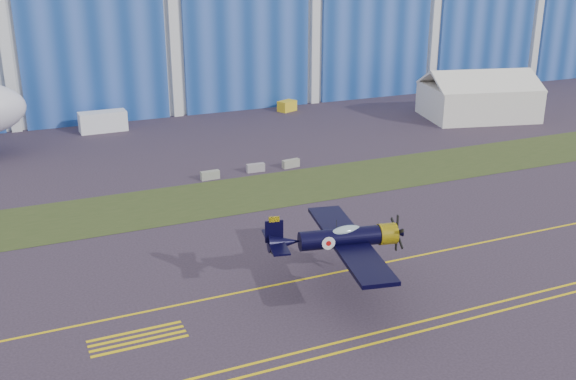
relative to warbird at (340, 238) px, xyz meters
name	(u,v)px	position (x,y,z in m)	size (l,w,h in m)	color
ground	(335,242)	(3.49, 7.37, -3.96)	(260.00, 260.00, 0.00)	#372C3C
grass_median	(270,190)	(3.49, 21.37, -3.94)	(260.00, 10.00, 0.02)	#475128
hangar	(138,0)	(3.49, 79.16, 11.00)	(220.00, 45.70, 30.00)	silver
taxiway_centreline	(365,267)	(3.49, 2.37, -3.95)	(200.00, 0.20, 0.02)	yellow
edge_line_near	(439,327)	(3.49, -7.13, -3.95)	(80.00, 0.20, 0.02)	yellow
edge_line_far	(430,319)	(3.49, -6.13, -3.95)	(80.00, 0.20, 0.02)	yellow
hold_short_ladder	(138,339)	(-14.51, -0.73, -3.95)	(6.00, 2.40, 0.02)	yellow
warbird	(340,238)	(0.00, 0.00, 0.00)	(13.41, 15.20, 3.95)	black
tent	(479,94)	(42.67, 38.24, -0.47)	(17.16, 14.20, 6.97)	white
shipping_container	(103,122)	(-7.93, 51.99, -2.63)	(6.12, 2.45, 2.65)	white
tug	(287,106)	(19.27, 53.07, -3.18)	(2.67, 1.67, 1.56)	yellow
gse_box	(490,90)	(54.75, 50.14, -3.02)	(3.12, 1.66, 1.87)	gray
barrier_a	(210,175)	(-0.99, 27.10, -3.51)	(2.00, 0.60, 0.90)	gray
barrier_b	(256,168)	(4.32, 27.56, -3.51)	(2.00, 0.60, 0.90)	gray
barrier_c	(291,163)	(8.47, 27.43, -3.51)	(2.00, 0.60, 0.90)	gray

